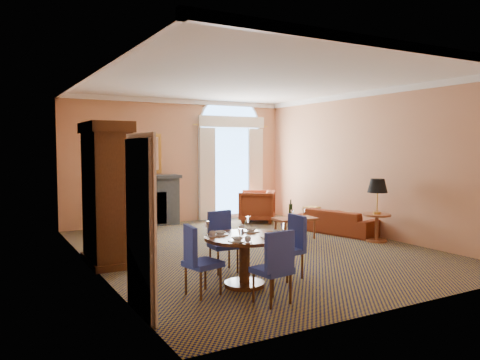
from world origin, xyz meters
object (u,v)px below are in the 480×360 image
coffee_table (295,219)px  side_table (377,202)px  armoire (107,196)px  armchair (257,206)px  sofa (338,221)px  dining_table (244,249)px

coffee_table → side_table: side_table is taller
armoire → side_table: 5.40m
armchair → armoire: bearing=-23.9°
armoire → sofa: armoire is taller
dining_table → side_table: side_table is taller
armoire → dining_table: size_ratio=2.08×
sofa → armchair: 2.42m
armchair → side_table: side_table is taller
armoire → armchair: armoire is taller
armchair → coffee_table: 2.41m
armoire → coffee_table: 4.07m
armchair → coffee_table: bearing=24.8°
dining_table → sofa: dining_table is taller
side_table → coffee_table: bearing=141.4°
coffee_table → side_table: bearing=-33.4°
dining_table → sofa: 4.65m
dining_table → armoire: bearing=121.2°
side_table → dining_table: bearing=-160.9°
armoire → sofa: bearing=2.7°
armoire → dining_table: bearing=-58.8°
coffee_table → sofa: bearing=8.3°
dining_table → coffee_table: (2.64, 2.43, -0.10)m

